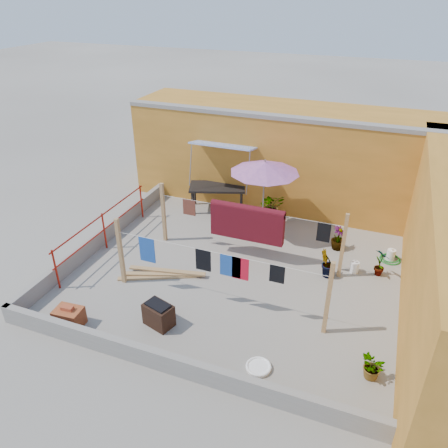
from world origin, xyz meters
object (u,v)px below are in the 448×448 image
Objects in this scene: brick_stack at (69,317)px; white_basin at (258,367)px; brazier at (159,314)px; water_jug_b at (391,255)px; outdoor_table at (217,188)px; plant_back_a at (271,206)px; water_jug_a at (355,267)px; green_hose at (390,259)px; patio_umbrella at (265,168)px.

brick_stack is 4.25m from white_basin.
water_jug_b is (4.62, 4.55, -0.12)m from brazier.
water_jug_b is (2.20, 4.98, 0.11)m from white_basin.
outdoor_table is at bearing 168.55° from water_jug_b.
plant_back_a is (2.75, 6.40, 0.21)m from brick_stack.
brick_stack is 6.97m from plant_back_a.
water_jug_a is at bearing 43.60° from brazier.
water_jug_b is 0.63× the size of green_hose.
water_jug_b is (0.85, 0.96, 0.00)m from water_jug_a.
outdoor_table is 3.16× the size of brick_stack.
outdoor_table is 6.98m from white_basin.
white_basin is (3.32, -6.10, -0.71)m from outdoor_table.
green_hose is (3.67, -0.10, -2.08)m from patio_umbrella.
patio_umbrella reaches higher than outdoor_table.
outdoor_table is 5.15m from water_jug_a.
plant_back_a reaches higher than brazier.
outdoor_table is 3.92× the size of white_basin.
white_basin reaches higher than green_hose.
brick_stack is 8.33m from water_jug_b.
white_basin is at bearing 4.02° from brick_stack.
green_hose is at bearing 47.77° from water_jug_a.
brick_stack is 7.06m from water_jug_a.
outdoor_table reaches higher than water_jug_a.
outdoor_table reaches higher than water_jug_b.
plant_back_a reaches higher than outdoor_table.
water_jug_a is 1.28m from water_jug_b.
green_hose is 3.88m from plant_back_a.
patio_umbrella reaches higher than white_basin.
patio_umbrella reaches higher than green_hose.
water_jug_b reaches higher than white_basin.
patio_umbrella reaches higher than brick_stack.
outdoor_table is 5.67× the size of water_jug_b.
plant_back_a is at bearing 162.81° from green_hose.
water_jug_b is at bearing 48.45° from water_jug_a.
outdoor_table is 6.49m from brick_stack.
white_basin is at bearing -113.96° from green_hose.
patio_umbrella is at bearing 178.76° from water_jug_b.
water_jug_a is (4.67, -2.08, -0.61)m from outdoor_table.
water_jug_a reaches higher than green_hose.
outdoor_table is 2.76× the size of brazier.
outdoor_table reaches higher than white_basin.
brick_stack is at bearing -158.05° from brazier.
water_jug_a is at bearing -132.23° from green_hose.
water_jug_a is 0.40× the size of plant_back_a.
brazier reaches higher than green_hose.
brick_stack is 1.24× the size of white_basin.
water_jug_a is at bearing 71.40° from white_basin.
green_hose is at bearing 44.41° from brazier.
water_jug_b is at bearing -16.87° from plant_back_a.
green_hose is (6.44, 5.26, -0.18)m from brick_stack.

